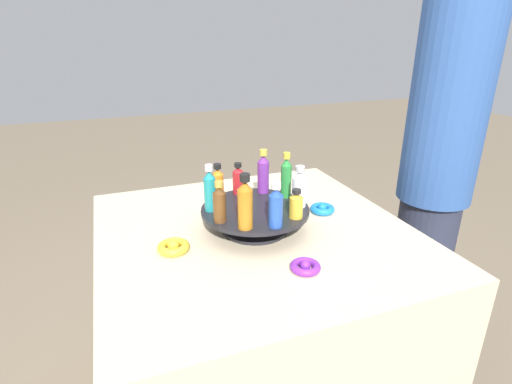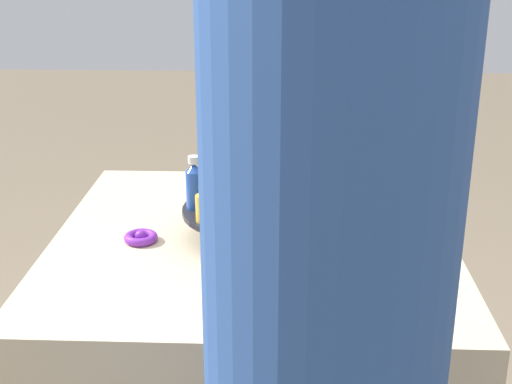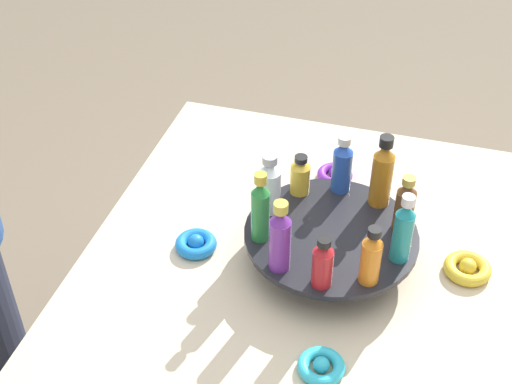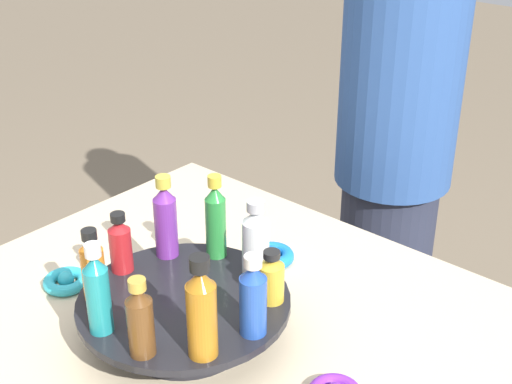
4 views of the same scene
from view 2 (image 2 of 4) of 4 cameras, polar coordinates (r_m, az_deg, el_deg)
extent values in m
cube|color=beige|center=(1.85, -0.27, -14.30)|extent=(0.92, 0.92, 0.75)
cylinder|color=black|center=(1.66, -0.29, -3.39)|extent=(0.20, 0.20, 0.01)
cylinder|color=black|center=(1.65, -0.29, -2.44)|extent=(0.11, 0.11, 0.05)
cylinder|color=black|center=(1.64, -0.29, -1.45)|extent=(0.32, 0.32, 0.01)
cylinder|color=orange|center=(1.70, 3.24, 1.06)|extent=(0.04, 0.04, 0.08)
cone|color=orange|center=(1.68, 3.27, 2.69)|extent=(0.03, 0.03, 0.02)
cylinder|color=black|center=(1.68, 3.28, 3.24)|extent=(0.02, 0.02, 0.02)
cylinder|color=teal|center=(1.74, 0.95, 1.82)|extent=(0.03, 0.03, 0.10)
cone|color=teal|center=(1.72, 0.96, 3.74)|extent=(0.03, 0.03, 0.02)
cylinder|color=silver|center=(1.71, 0.96, 4.38)|extent=(0.02, 0.02, 0.02)
cylinder|color=brown|center=(1.74, -1.74, 1.54)|extent=(0.04, 0.04, 0.08)
cone|color=brown|center=(1.72, -1.75, 3.15)|extent=(0.03, 0.03, 0.02)
cylinder|color=#B79338|center=(1.72, -1.76, 3.68)|extent=(0.02, 0.02, 0.02)
cylinder|color=#AD6B19|center=(1.69, -3.97, 1.39)|extent=(0.04, 0.04, 0.11)
cone|color=#AD6B19|center=(1.67, -4.03, 3.55)|extent=(0.04, 0.04, 0.02)
cylinder|color=black|center=(1.67, -4.05, 4.26)|extent=(0.03, 0.03, 0.02)
cylinder|color=#234CAD|center=(1.62, -4.95, 0.16)|extent=(0.04, 0.04, 0.09)
cone|color=#234CAD|center=(1.61, -5.01, 1.99)|extent=(0.04, 0.04, 0.02)
cylinder|color=silver|center=(1.60, -5.03, 2.59)|extent=(0.03, 0.03, 0.02)
cylinder|color=gold|center=(1.55, -4.16, -1.31)|extent=(0.04, 0.04, 0.06)
cone|color=gold|center=(1.54, -4.19, -0.04)|extent=(0.04, 0.04, 0.01)
cylinder|color=black|center=(1.54, -4.21, 0.39)|extent=(0.03, 0.03, 0.01)
cylinder|color=silver|center=(1.50, -1.74, -1.44)|extent=(0.04, 0.04, 0.09)
cone|color=silver|center=(1.48, -1.76, 0.53)|extent=(0.04, 0.04, 0.02)
cylinder|color=#B2B2B7|center=(1.48, -1.76, 1.19)|extent=(0.03, 0.03, 0.02)
cylinder|color=#288438|center=(1.50, 1.37, -1.16)|extent=(0.03, 0.03, 0.10)
cone|color=#288438|center=(1.48, 1.39, 1.12)|extent=(0.03, 0.03, 0.02)
cylinder|color=gold|center=(1.47, 1.40, 1.88)|extent=(0.02, 0.02, 0.02)
cylinder|color=#702D93|center=(1.55, 3.71, -0.51)|extent=(0.04, 0.04, 0.10)
cone|color=#702D93|center=(1.53, 3.76, 1.68)|extent=(0.04, 0.04, 0.02)
cylinder|color=gold|center=(1.52, 3.78, 2.41)|extent=(0.02, 0.02, 0.02)
cylinder|color=#B21E23|center=(1.63, 4.34, -0.01)|extent=(0.04, 0.04, 0.07)
cone|color=#B21E23|center=(1.62, 4.38, 1.47)|extent=(0.03, 0.03, 0.02)
cylinder|color=black|center=(1.61, 4.39, 1.96)|extent=(0.02, 0.02, 0.01)
torus|color=#2DB7CC|center=(1.71, 8.35, -2.81)|extent=(0.08, 0.08, 0.02)
sphere|color=#2DB7CC|center=(1.70, 8.36, -2.69)|extent=(0.03, 0.03, 0.03)
torus|color=gold|center=(1.90, -1.14, -0.10)|extent=(0.09, 0.09, 0.02)
sphere|color=gold|center=(1.90, -1.14, 0.03)|extent=(0.03, 0.03, 0.03)
torus|color=purple|center=(1.66, -9.20, -3.61)|extent=(0.08, 0.08, 0.02)
sphere|color=purple|center=(1.65, -9.21, -3.48)|extent=(0.03, 0.03, 0.03)
torus|color=blue|center=(1.43, 0.84, -7.30)|extent=(0.08, 0.08, 0.02)
sphere|color=blue|center=(1.43, 0.84, -7.13)|extent=(0.03, 0.03, 0.03)
cylinder|color=#2D5193|center=(0.79, 5.81, -5.19)|extent=(0.28, 0.28, 0.79)
camera|label=1|loc=(2.19, -28.43, 14.96)|focal=28.00mm
camera|label=3|loc=(1.91, 34.33, 25.69)|focal=50.00mm
camera|label=4|loc=(2.24, -17.96, 20.08)|focal=50.00mm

